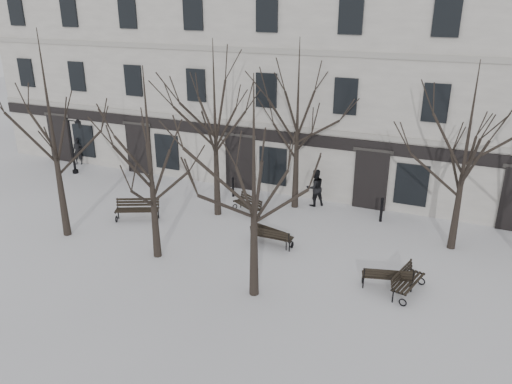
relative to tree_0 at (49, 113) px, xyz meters
The scene contains 19 objects.
ground 9.65m from the tree_0, ahead, with size 100.00×100.00×0.00m, color silver.
building 15.48m from the tree_0, 58.92° to the left, with size 40.40×10.20×11.40m.
tree_0 is the anchor object (origin of this frame).
tree_1 4.78m from the tree_0, ahead, with size 5.24×5.24×7.49m.
tree_2 9.47m from the tree_0, ahead, with size 5.32×5.32×7.60m.
tree_4 6.81m from the tree_0, 42.58° to the left, with size 5.67×5.67×8.10m.
tree_5 10.67m from the tree_0, 40.59° to the left, with size 5.66×5.66×8.09m.
tree_6 16.41m from the tree_0, 19.13° to the left, with size 5.33×5.33×7.61m.
bench_0 5.80m from the tree_0, 53.54° to the left, with size 2.07×1.47×1.00m.
bench_1 10.23m from the tree_0, 17.95° to the left, with size 1.82×1.05×0.87m.
bench_2 14.49m from the tree_0, ahead, with size 1.84×1.06×0.88m.
bench_3 9.58m from the tree_0, 39.74° to the left, with size 1.75×1.38×0.86m.
bench_4 10.24m from the tree_0, 16.19° to the left, with size 1.77×0.66×0.89m.
bench_5 15.11m from the tree_0, ahead, with size 1.07×1.88×0.90m.
lamp_post 9.14m from the tree_0, 128.74° to the left, with size 1.04×0.39×3.32m.
bollard_a 9.67m from the tree_0, 55.93° to the left, with size 0.14×0.14×1.07m.
bollard_b 14.89m from the tree_0, 29.10° to the left, with size 0.15×0.15×1.18m.
pedestrian_a 11.68m from the tree_0, 129.09° to the left, with size 0.60×0.39×1.63m, color black.
pedestrian_b 12.85m from the tree_0, 40.00° to the left, with size 0.92×0.71×1.89m, color black.
Camera 1 is at (7.44, -15.06, 9.65)m, focal length 35.00 mm.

